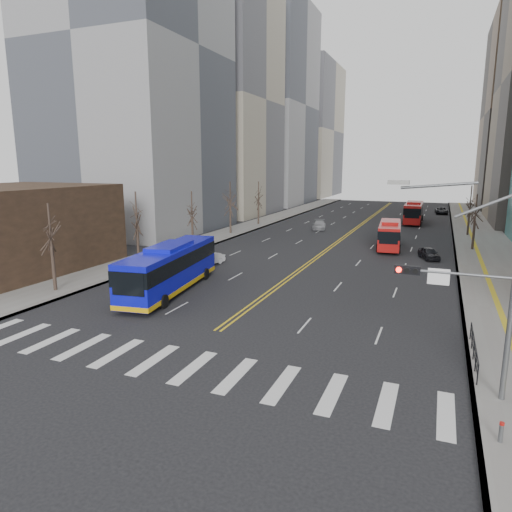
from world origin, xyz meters
TOP-DOWN VIEW (x-y plane):
  - ground at (0.00, 0.00)m, footprint 220.00×220.00m
  - sidewalk_right at (17.50, 45.00)m, footprint 7.00×130.00m
  - sidewalk_left at (-16.50, 45.00)m, footprint 5.00×130.00m
  - crosswalk at (0.00, 0.00)m, footprint 26.70×4.00m
  - centerline at (0.00, 55.00)m, footprint 0.55×100.00m
  - office_towers at (0.12, 68.51)m, footprint 83.00×134.00m
  - storefront at (-26.00, 11.97)m, footprint 14.00×18.00m
  - signal_mast at (13.77, 2.00)m, footprint 5.37×0.37m
  - pedestrian_railing at (14.30, 6.00)m, footprint 0.06×6.06m
  - street_trees at (-7.18, 34.55)m, footprint 35.20×47.20m
  - blue_bus at (-7.48, 11.64)m, footprint 4.62×13.52m
  - red_bus_near at (6.68, 38.06)m, footprint 3.29×10.60m
  - red_bus_far at (7.94, 64.07)m, footprint 3.06×11.77m
  - car_white at (-9.25, 21.29)m, footprint 2.38×4.01m
  - car_dark_mid at (11.38, 32.77)m, footprint 2.69×4.00m
  - car_silver at (-5.21, 50.51)m, footprint 2.90×5.07m
  - car_dark_far at (12.39, 81.28)m, footprint 2.67×5.06m

SIDE VIEW (x-z plane):
  - ground at x=0.00m, z-range 0.00..0.00m
  - crosswalk at x=0.00m, z-range 0.00..0.01m
  - centerline at x=0.00m, z-range 0.00..0.01m
  - sidewalk_right at x=17.50m, z-range 0.00..0.15m
  - sidewalk_left at x=-16.50m, z-range 0.00..0.15m
  - car_white at x=-9.25m, z-range 0.00..1.25m
  - car_dark_mid at x=11.38m, z-range 0.00..1.26m
  - car_dark_far at x=12.39m, z-range 0.00..1.36m
  - car_silver at x=-5.21m, z-range 0.00..1.38m
  - pedestrian_railing at x=14.30m, z-range 0.31..1.33m
  - red_bus_near at x=6.68m, z-range 0.19..3.52m
  - blue_bus at x=-7.48m, z-range 0.09..3.93m
  - red_bus_far at x=7.94m, z-range 0.21..3.92m
  - storefront at x=-26.00m, z-range 0.00..8.00m
  - signal_mast at x=13.77m, z-range 0.16..9.55m
  - street_trees at x=-7.18m, z-range 1.07..8.67m
  - office_towers at x=0.12m, z-range -5.08..52.92m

